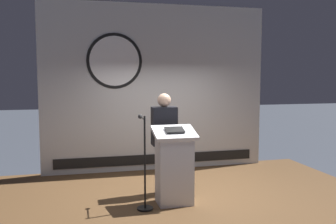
# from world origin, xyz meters

# --- Properties ---
(ground_plane) EXTENTS (40.00, 40.00, 0.00)m
(ground_plane) POSITION_xyz_m (0.00, 0.00, 0.00)
(ground_plane) COLOR #383D47
(stage_platform) EXTENTS (6.40, 4.00, 0.30)m
(stage_platform) POSITION_xyz_m (0.00, 0.00, 0.15)
(stage_platform) COLOR brown
(stage_platform) RESTS_ON ground
(banner_display) EXTENTS (4.62, 0.12, 3.38)m
(banner_display) POSITION_xyz_m (-0.02, 1.85, 1.99)
(banner_display) COLOR silver
(banner_display) RESTS_ON stage_platform
(podium) EXTENTS (0.64, 0.49, 1.18)m
(podium) POSITION_xyz_m (-0.18, -0.28, 0.87)
(podium) COLOR silver
(podium) RESTS_ON stage_platform
(speaker_person) EXTENTS (0.40, 0.26, 1.66)m
(speaker_person) POSITION_xyz_m (-0.23, 0.20, 1.15)
(speaker_person) COLOR black
(speaker_person) RESTS_ON stage_platform
(microphone_stand) EXTENTS (0.24, 0.53, 1.38)m
(microphone_stand) POSITION_xyz_m (-0.66, -0.38, 0.78)
(microphone_stand) COLOR black
(microphone_stand) RESTS_ON stage_platform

